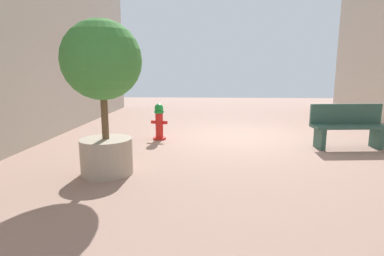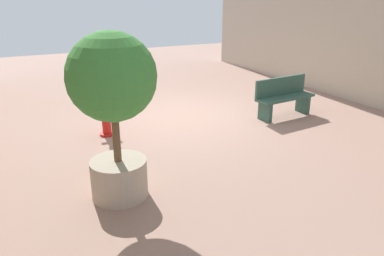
# 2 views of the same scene
# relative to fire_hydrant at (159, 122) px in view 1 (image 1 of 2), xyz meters

# --- Properties ---
(ground_plane) EXTENTS (23.40, 23.40, 0.00)m
(ground_plane) POSITION_rel_fire_hydrant_xyz_m (-2.07, -0.44, -0.44)
(ground_plane) COLOR #9E7A6B
(fire_hydrant) EXTENTS (0.42, 0.39, 0.88)m
(fire_hydrant) POSITION_rel_fire_hydrant_xyz_m (0.00, 0.00, 0.00)
(fire_hydrant) COLOR red
(fire_hydrant) RESTS_ON ground_plane
(bench_near) EXTENTS (1.62, 0.58, 0.95)m
(bench_near) POSITION_rel_fire_hydrant_xyz_m (-4.24, 0.62, 0.05)
(bench_near) COLOR #33594C
(bench_near) RESTS_ON ground_plane
(planter_tree) EXTENTS (1.24, 1.24, 2.44)m
(planter_tree) POSITION_rel_fire_hydrant_xyz_m (0.46, 2.61, 1.11)
(planter_tree) COLOR tan
(planter_tree) RESTS_ON ground_plane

